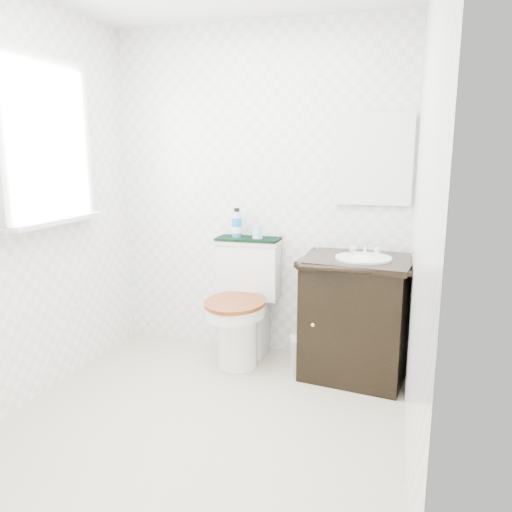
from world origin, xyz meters
The scene contains 14 objects.
floor centered at (0.00, 0.00, 0.00)m, with size 2.40×2.40×0.00m, color beige.
wall_back centered at (0.00, 1.20, 1.20)m, with size 2.40×2.40×0.00m, color white.
wall_front centered at (0.00, -1.20, 1.20)m, with size 2.40×2.40×0.00m, color white.
wall_left centered at (-1.10, 0.00, 1.20)m, with size 2.40×2.40×0.00m, color white.
wall_right centered at (1.10, 0.00, 1.20)m, with size 2.40×2.40×0.00m, color white.
window centered at (-1.07, 0.25, 1.55)m, with size 0.02×0.70×0.90m, color white.
mirror centered at (0.82, 1.18, 1.45)m, with size 0.50×0.02×0.60m, color silver.
toilet centered at (-0.05, 0.96, 0.38)m, with size 0.47×0.64×0.87m.
vanity centered at (0.77, 0.90, 0.43)m, with size 0.77×0.69×0.92m.
trash_bin centered at (0.43, 0.81, 0.13)m, with size 0.21×0.19×0.26m.
towel centered at (-0.05, 1.09, 0.88)m, with size 0.46×0.22×0.02m, color black.
mouthwash_bottle centered at (-0.15, 1.11, 0.98)m, with size 0.07×0.07×0.21m.
cup centered at (0.02, 1.08, 0.93)m, with size 0.07×0.07×0.09m, color #8BB6E4.
soap_bar centered at (0.70, 0.99, 0.83)m, with size 0.07×0.04×0.02m, color #175F6E.
Camera 1 is at (1.00, -2.36, 1.49)m, focal length 35.00 mm.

